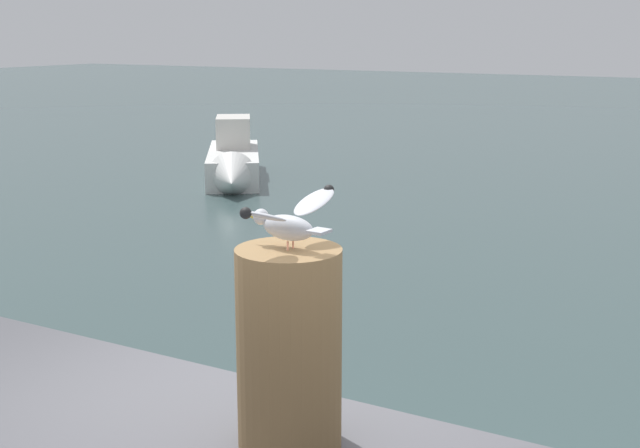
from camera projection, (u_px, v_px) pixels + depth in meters
name	position (u px, v px, depth m)	size (l,w,h in m)	color
mooring_post	(289.00, 349.00, 3.41)	(0.43, 0.43, 0.83)	brown
seagull	(287.00, 220.00, 3.30)	(0.39, 0.59, 0.22)	tan
boat_white	(233.00, 162.00, 18.73)	(3.41, 4.31, 1.48)	silver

